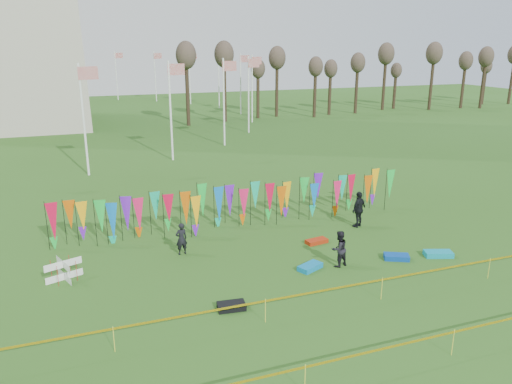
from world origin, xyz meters
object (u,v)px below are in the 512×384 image
object	(u,v)px
person_left	(181,239)
kite_bag_black	(231,306)
kite_bag_red	(317,241)
box_kite	(64,270)
kite_bag_blue	(396,257)
kite_bag_turquoise	(310,267)
person_right	(359,209)
kite_bag_teal	(438,254)
person_mid	(339,249)

from	to	relation	value
person_left	kite_bag_black	xyz separation A→B (m)	(0.66, -5.51, -0.64)
kite_bag_black	kite_bag_red	bearing A→B (deg)	38.42
box_kite	kite_bag_blue	bearing A→B (deg)	-11.82
box_kite	kite_bag_red	size ratio (longest dim) A/B	0.81
kite_bag_turquoise	kite_bag_red	distance (m)	2.98
person_left	kite_bag_turquoise	distance (m)	5.98
box_kite	kite_bag_turquoise	xyz separation A→B (m)	(9.89, -2.53, -0.32)
person_left	kite_bag_red	bearing A→B (deg)	162.30
person_right	kite_bag_red	xyz separation A→B (m)	(-3.08, -1.30, -0.87)
kite_bag_turquoise	kite_bag_teal	distance (m)	6.13
box_kite	person_mid	size ratio (longest dim) A/B	0.53
kite_bag_turquoise	kite_bag_red	xyz separation A→B (m)	(1.58, 2.53, -0.01)
person_right	kite_bag_teal	xyz separation A→B (m)	(1.42, -4.60, -0.85)
kite_bag_black	kite_bag_blue	bearing A→B (deg)	11.18
box_kite	person_left	distance (m)	5.16
person_left	kite_bag_teal	bearing A→B (deg)	149.43
kite_bag_turquoise	kite_bag_red	world-z (taller)	kite_bag_turquoise
person_left	kite_bag_blue	distance (m)	9.75
kite_bag_turquoise	person_left	bearing A→B (deg)	144.26
kite_bag_blue	box_kite	bearing A→B (deg)	168.18
box_kite	person_mid	distance (m)	11.51
person_right	kite_bag_turquoise	xyz separation A→B (m)	(-4.66, -3.83, -0.86)
kite_bag_black	kite_bag_turquoise	bearing A→B (deg)	25.99
person_left	kite_bag_teal	distance (m)	11.73
kite_bag_black	person_left	bearing A→B (deg)	96.84
person_mid	kite_bag_teal	world-z (taller)	person_mid
kite_bag_turquoise	box_kite	bearing A→B (deg)	165.66
kite_bag_black	kite_bag_teal	bearing A→B (deg)	7.00
person_left	kite_bag_teal	world-z (taller)	person_left
person_right	kite_bag_black	xyz separation A→B (m)	(-8.83, -5.86, -0.85)
person_right	kite_bag_turquoise	size ratio (longest dim) A/B	1.75
kite_bag_teal	kite_bag_blue	bearing A→B (deg)	169.26
kite_bag_red	kite_bag_teal	world-z (taller)	kite_bag_teal
box_kite	person_right	distance (m)	14.62
box_kite	kite_bag_teal	size ratio (longest dim) A/B	0.70
person_right	kite_bag_black	distance (m)	10.63
person_mid	kite_bag_turquoise	xyz separation A→B (m)	(-1.30, 0.12, -0.70)
box_kite	kite_bag_black	world-z (taller)	box_kite
box_kite	kite_bag_turquoise	distance (m)	10.21
kite_bag_turquoise	kite_bag_black	size ratio (longest dim) A/B	1.09
person_left	kite_bag_red	xyz separation A→B (m)	(6.41, -0.95, -0.66)
person_mid	person_right	distance (m)	5.19
person_left	kite_bag_black	world-z (taller)	person_left
kite_bag_teal	person_left	bearing A→B (deg)	158.72
person_left	kite_bag_teal	size ratio (longest dim) A/B	1.21
kite_bag_turquoise	kite_bag_black	distance (m)	4.64
kite_bag_turquoise	kite_bag_teal	world-z (taller)	kite_bag_teal
box_kite	kite_bag_red	bearing A→B (deg)	-0.01
kite_bag_teal	kite_bag_turquoise	bearing A→B (deg)	172.74
kite_bag_turquoise	kite_bag_blue	size ratio (longest dim) A/B	1.02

